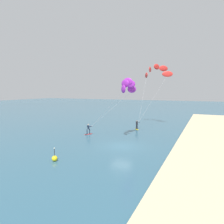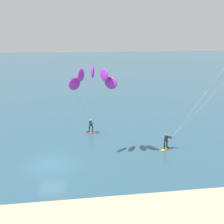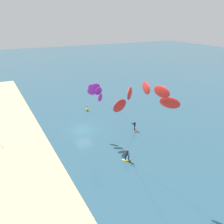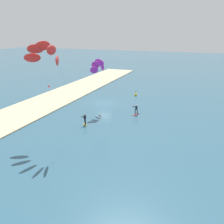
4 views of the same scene
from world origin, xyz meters
name	(u,v)px [view 4 (image 4 of 4)]	position (x,y,z in m)	size (l,w,h in m)	color
ground_plane	(104,103)	(0.00, 0.00, 0.00)	(240.00, 240.00, 0.00)	#2D566B
sand_strip	(56,98)	(0.00, -10.61, 0.08)	(80.00, 9.10, 0.16)	#C6B289
kitesurfer_nearshore	(45,56)	(17.24, -0.14, 10.54)	(8.48, 6.12, 12.24)	yellow
kitesurfer_mid_water	(100,68)	(4.02, 1.09, 7.38)	(4.42, 8.05, 8.82)	red
marker_buoy	(136,94)	(-7.89, 4.01, 0.30)	(0.56, 0.56, 1.38)	yellow
beach_flag	(49,88)	(-1.01, -12.79, 1.70)	(0.56, 0.05, 2.20)	gray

